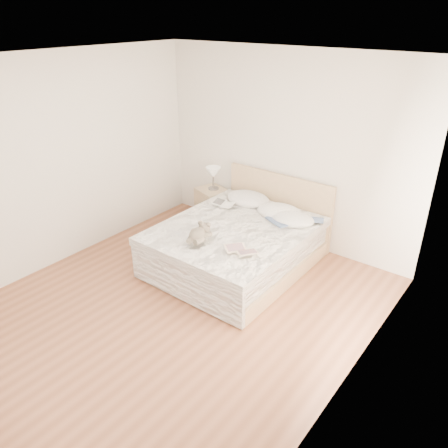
{
  "coord_description": "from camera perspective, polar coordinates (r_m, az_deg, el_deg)",
  "views": [
    {
      "loc": [
        2.95,
        -2.94,
        3.12
      ],
      "look_at": [
        -0.13,
        1.05,
        0.62
      ],
      "focal_mm": 35.0,
      "sensor_mm": 36.0,
      "label": 1
    }
  ],
  "objects": [
    {
      "name": "teddy_bear",
      "position": [
        5.2,
        -3.52,
        -2.02
      ],
      "size": [
        0.33,
        0.4,
        0.18
      ],
      "primitive_type": null,
      "rotation": [
        0.0,
        0.0,
        0.28
      ],
      "color": "brown",
      "rests_on": "bed"
    },
    {
      "name": "floor",
      "position": [
        5.2,
        -6.02,
        -10.63
      ],
      "size": [
        4.0,
        4.5,
        0.0
      ],
      "primitive_type": "cube",
      "color": "brown",
      "rests_on": "ground"
    },
    {
      "name": "table_lamp",
      "position": [
        6.81,
        -1.41,
        6.6
      ],
      "size": [
        0.29,
        0.29,
        0.36
      ],
      "color": "#514B47",
      "rests_on": "nightstand"
    },
    {
      "name": "ceiling",
      "position": [
        4.19,
        -7.86,
        20.39
      ],
      "size": [
        4.0,
        4.5,
        0.0
      ],
      "primitive_type": "cube",
      "color": "white",
      "rests_on": "ground"
    },
    {
      "name": "wall_right",
      "position": [
        3.56,
        17.14,
        -4.73
      ],
      "size": [
        0.02,
        4.5,
        2.7
      ],
      "primitive_type": "cube",
      "color": "silver",
      "rests_on": "ground"
    },
    {
      "name": "childrens_book",
      "position": [
        5.0,
        2.28,
        -3.49
      ],
      "size": [
        0.42,
        0.4,
        0.02
      ],
      "primitive_type": "cube",
      "rotation": [
        0.0,
        0.0,
        -0.65
      ],
      "color": "beige",
      "rests_on": "bed"
    },
    {
      "name": "bed",
      "position": [
        5.81,
        1.9,
        -2.64
      ],
      "size": [
        1.72,
        2.14,
        1.0
      ],
      "color": "tan",
      "rests_on": "floor"
    },
    {
      "name": "blouse",
      "position": [
        5.82,
        8.4,
        0.74
      ],
      "size": [
        0.73,
        0.75,
        0.02
      ],
      "primitive_type": null,
      "rotation": [
        0.0,
        0.0,
        -0.39
      ],
      "color": "#384C71",
      "rests_on": "bed"
    },
    {
      "name": "pillow_right",
      "position": [
        5.79,
        8.99,
        0.66
      ],
      "size": [
        0.62,
        0.48,
        0.17
      ],
      "primitive_type": "ellipsoid",
      "rotation": [
        0.0,
        0.0,
        0.16
      ],
      "color": "white",
      "rests_on": "bed"
    },
    {
      "name": "wall_back",
      "position": [
        6.23,
        7.85,
        9.61
      ],
      "size": [
        4.0,
        0.02,
        2.7
      ],
      "primitive_type": "cube",
      "color": "silver",
      "rests_on": "ground"
    },
    {
      "name": "wall_left",
      "position": [
        6.02,
        -20.78,
        7.55
      ],
      "size": [
        0.02,
        4.5,
        2.7
      ],
      "primitive_type": "cube",
      "color": "silver",
      "rests_on": "ground"
    },
    {
      "name": "nightstand",
      "position": [
        7.0,
        -1.56,
        2.43
      ],
      "size": [
        0.55,
        0.52,
        0.56
      ],
      "primitive_type": "cube",
      "rotation": [
        0.0,
        0.0,
        -0.31
      ],
      "color": "tan",
      "rests_on": "floor"
    },
    {
      "name": "pillow_left",
      "position": [
        6.34,
        3.2,
        3.28
      ],
      "size": [
        0.68,
        0.48,
        0.2
      ],
      "primitive_type": "ellipsoid",
      "rotation": [
        0.0,
        0.0,
        0.03
      ],
      "color": "white",
      "rests_on": "bed"
    },
    {
      "name": "photo_book",
      "position": [
        6.19,
        -0.06,
        2.64
      ],
      "size": [
        0.38,
        0.31,
        0.03
      ],
      "primitive_type": "cube",
      "rotation": [
        0.0,
        0.0,
        0.28
      ],
      "color": "white",
      "rests_on": "bed"
    },
    {
      "name": "pillow_middle",
      "position": [
        5.98,
        7.19,
        1.64
      ],
      "size": [
        0.7,
        0.56,
        0.19
      ],
      "primitive_type": "ellipsoid",
      "rotation": [
        0.0,
        0.0,
        0.23
      ],
      "color": "white",
      "rests_on": "bed"
    },
    {
      "name": "window",
      "position": [
        3.77,
        18.88,
        -1.45
      ],
      "size": [
        0.02,
        1.3,
        1.1
      ],
      "primitive_type": "cube",
      "color": "white",
      "rests_on": "wall_right"
    }
  ]
}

